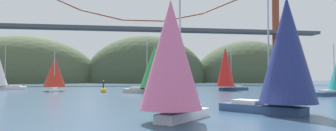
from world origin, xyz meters
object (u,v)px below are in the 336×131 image
sailboat_navy_sail (285,53)px  sailboat_green_sail (154,67)px  sailboat_scarlet_sail (55,73)px  sailboat_pink_spinnaker (171,57)px  sailboat_red_spinnaker (226,68)px  channel_buoy (103,91)px

sailboat_navy_sail → sailboat_green_sail: sailboat_green_sail is taller
sailboat_scarlet_sail → sailboat_navy_sail: size_ratio=0.82×
sailboat_navy_sail → sailboat_green_sail: (-7.06, 33.08, -0.25)m
sailboat_pink_spinnaker → sailboat_green_sail: (2.98, 35.90, 0.35)m
sailboat_scarlet_sail → sailboat_red_spinnaker: size_ratio=0.83×
sailboat_scarlet_sail → sailboat_green_sail: sailboat_green_sail is taller
sailboat_red_spinnaker → sailboat_green_sail: 18.52m
sailboat_pink_spinnaker → sailboat_scarlet_sail: bearing=109.7°
sailboat_scarlet_sail → sailboat_green_sail: bearing=-30.3°
sailboat_navy_sail → sailboat_green_sail: size_ratio=0.96×
sailboat_navy_sail → sailboat_red_spinnaker: bearing=76.8°
sailboat_scarlet_sail → channel_buoy: bearing=-32.8°
sailboat_green_sail → sailboat_red_spinnaker: bearing=25.7°
sailboat_red_spinnaker → sailboat_scarlet_sail: bearing=174.3°
sailboat_pink_spinnaker → sailboat_navy_sail: (10.04, 2.82, 0.59)m
sailboat_green_sail → channel_buoy: 11.57m
sailboat_navy_sail → sailboat_red_spinnaker: (9.63, 41.10, -0.14)m
channel_buoy → sailboat_pink_spinnaker: bearing=-81.0°
sailboat_green_sail → sailboat_navy_sail: bearing=-78.0°
sailboat_pink_spinnaker → sailboat_navy_sail: 10.44m
sailboat_pink_spinnaker → sailboat_green_sail: sailboat_green_sail is taller
sailboat_scarlet_sail → channel_buoy: 12.97m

